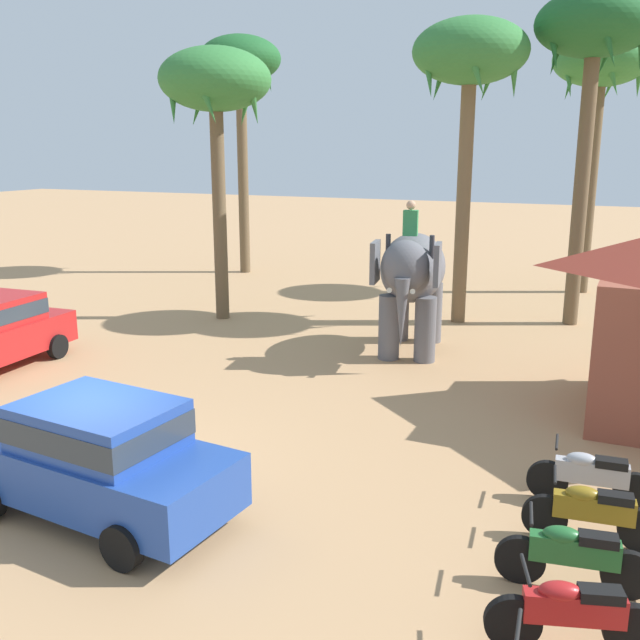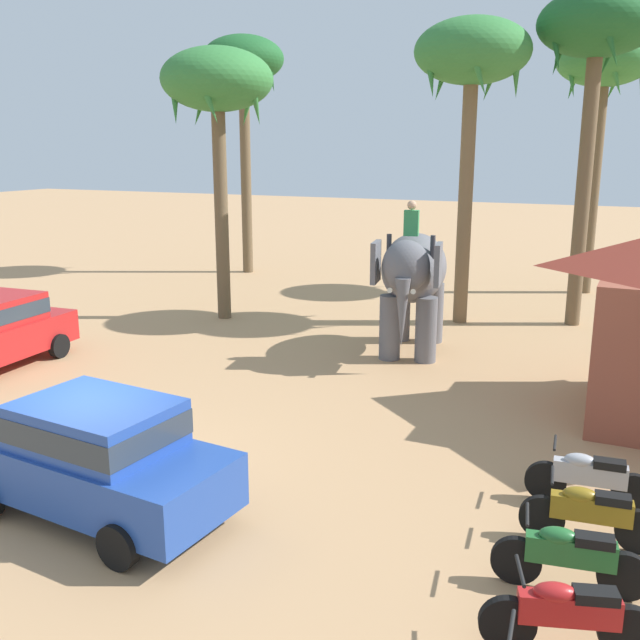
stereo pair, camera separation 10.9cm
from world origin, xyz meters
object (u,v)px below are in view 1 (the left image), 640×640
(palm_tree_far_back, at_px, (470,61))
(palm_tree_left_of_road, at_px, (594,36))
(motorcycle_mid_row, at_px, (573,613))
(palm_tree_near_hut, at_px, (215,87))
(palm_tree_behind_elephant, at_px, (601,68))
(elephant_with_mahout, at_px, (412,275))
(car_sedan_foreground, at_px, (97,454))
(motorcycle_far_in_row, at_px, (593,512))
(palm_tree_leaning_seaward, at_px, (240,67))
(motorcycle_fourth_in_row, at_px, (573,555))
(motorcycle_end_of_row, at_px, (591,476))

(palm_tree_far_back, bearing_deg, palm_tree_left_of_road, 19.08)
(motorcycle_mid_row, bearing_deg, palm_tree_near_hut, 134.28)
(palm_tree_far_back, bearing_deg, palm_tree_behind_elephant, 63.83)
(elephant_with_mahout, relative_size, palm_tree_far_back, 0.47)
(car_sedan_foreground, height_order, palm_tree_far_back, palm_tree_far_back)
(motorcycle_far_in_row, height_order, palm_tree_left_of_road, palm_tree_left_of_road)
(palm_tree_left_of_road, bearing_deg, palm_tree_leaning_seaward, 163.38)
(motorcycle_fourth_in_row, relative_size, palm_tree_far_back, 0.21)
(elephant_with_mahout, bearing_deg, palm_tree_near_hut, 168.17)
(palm_tree_left_of_road, bearing_deg, motorcycle_fourth_in_row, -85.12)
(motorcycle_fourth_in_row, distance_m, palm_tree_behind_elephant, 20.21)
(palm_tree_leaning_seaward, bearing_deg, motorcycle_far_in_row, -48.58)
(palm_tree_near_hut, xyz_separation_m, palm_tree_left_of_road, (9.81, 3.48, 1.27))
(palm_tree_near_hut, bearing_deg, motorcycle_mid_row, -45.72)
(palm_tree_left_of_road, distance_m, palm_tree_leaning_seaward, 13.79)
(elephant_with_mahout, height_order, palm_tree_behind_elephant, palm_tree_behind_elephant)
(elephant_with_mahout, distance_m, palm_tree_far_back, 6.57)
(motorcycle_mid_row, relative_size, motorcycle_far_in_row, 0.97)
(palm_tree_far_back, bearing_deg, motorcycle_mid_row, -72.43)
(motorcycle_mid_row, relative_size, palm_tree_left_of_road, 0.19)
(motorcycle_end_of_row, relative_size, palm_tree_leaning_seaward, 0.19)
(elephant_with_mahout, height_order, motorcycle_far_in_row, elephant_with_mahout)
(palm_tree_behind_elephant, relative_size, palm_tree_far_back, 1.03)
(elephant_with_mahout, height_order, motorcycle_end_of_row, elephant_with_mahout)
(elephant_with_mahout, bearing_deg, palm_tree_behind_elephant, 70.93)
(motorcycle_mid_row, distance_m, palm_tree_behind_elephant, 21.27)
(elephant_with_mahout, bearing_deg, palm_tree_left_of_road, 54.05)
(car_sedan_foreground, height_order, motorcycle_end_of_row, car_sedan_foreground)
(motorcycle_far_in_row, xyz_separation_m, palm_tree_leaning_seaward, (-14.54, 16.48, 7.64))
(motorcycle_mid_row, height_order, palm_tree_far_back, palm_tree_far_back)
(motorcycle_end_of_row, distance_m, palm_tree_far_back, 13.19)
(car_sedan_foreground, bearing_deg, motorcycle_fourth_in_row, 7.49)
(elephant_with_mahout, relative_size, palm_tree_leaning_seaward, 0.43)
(elephant_with_mahout, distance_m, motorcycle_fourth_in_row, 10.15)
(motorcycle_mid_row, relative_size, palm_tree_near_hut, 0.22)
(motorcycle_mid_row, xyz_separation_m, motorcycle_fourth_in_row, (-0.09, 1.13, 0.00))
(palm_tree_behind_elephant, xyz_separation_m, palm_tree_left_of_road, (0.04, -5.15, 0.36))
(car_sedan_foreground, relative_size, elephant_with_mahout, 1.06)
(car_sedan_foreground, height_order, motorcycle_far_in_row, car_sedan_foreground)
(motorcycle_end_of_row, bearing_deg, palm_tree_near_hut, 144.22)
(car_sedan_foreground, bearing_deg, palm_tree_far_back, 81.47)
(motorcycle_mid_row, distance_m, palm_tree_left_of_road, 16.68)
(palm_tree_behind_elephant, relative_size, palm_tree_near_hut, 1.12)
(motorcycle_mid_row, xyz_separation_m, palm_tree_near_hut, (-11.07, 11.35, 6.28))
(motorcycle_mid_row, relative_size, motorcycle_end_of_row, 0.97)
(motorcycle_mid_row, height_order, palm_tree_behind_elephant, palm_tree_behind_elephant)
(elephant_with_mahout, bearing_deg, motorcycle_end_of_row, -54.60)
(motorcycle_far_in_row, height_order, palm_tree_far_back, palm_tree_far_back)
(motorcycle_mid_row, xyz_separation_m, palm_tree_left_of_road, (-1.26, 14.82, 7.55))
(motorcycle_far_in_row, distance_m, palm_tree_left_of_road, 14.69)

